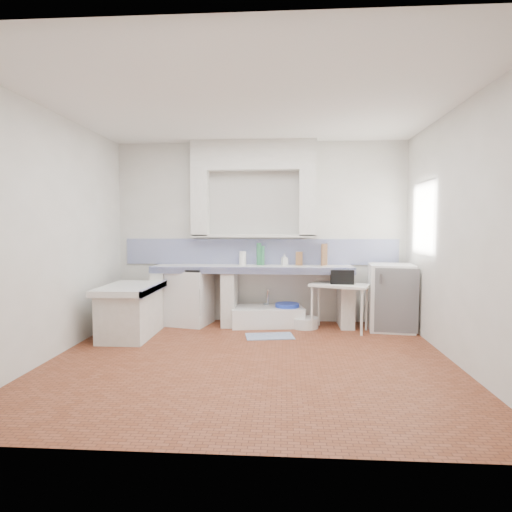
# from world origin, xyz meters

# --- Properties ---
(floor) EXTENTS (4.50, 4.50, 0.00)m
(floor) POSITION_xyz_m (0.00, 0.00, 0.00)
(floor) COLOR brown
(floor) RESTS_ON ground
(ceiling) EXTENTS (4.50, 4.50, 0.00)m
(ceiling) POSITION_xyz_m (0.00, 0.00, 2.80)
(ceiling) COLOR white
(ceiling) RESTS_ON ground
(wall_back) EXTENTS (4.50, 0.00, 4.50)m
(wall_back) POSITION_xyz_m (0.00, 2.00, 1.40)
(wall_back) COLOR silver
(wall_back) RESTS_ON ground
(wall_front) EXTENTS (4.50, 0.00, 4.50)m
(wall_front) POSITION_xyz_m (0.00, -2.00, 1.40)
(wall_front) COLOR silver
(wall_front) RESTS_ON ground
(wall_left) EXTENTS (0.00, 4.50, 4.50)m
(wall_left) POSITION_xyz_m (-2.25, 0.00, 1.40)
(wall_left) COLOR silver
(wall_left) RESTS_ON ground
(wall_right) EXTENTS (0.00, 4.50, 4.50)m
(wall_right) POSITION_xyz_m (2.25, 0.00, 1.40)
(wall_right) COLOR silver
(wall_right) RESTS_ON ground
(alcove_mass) EXTENTS (1.90, 0.25, 0.45)m
(alcove_mass) POSITION_xyz_m (-0.10, 1.88, 2.58)
(alcove_mass) COLOR silver
(alcove_mass) RESTS_ON ground
(window_frame) EXTENTS (0.35, 0.86, 1.06)m
(window_frame) POSITION_xyz_m (2.42, 1.20, 1.60)
(window_frame) COLOR #351F10
(window_frame) RESTS_ON ground
(lace_valance) EXTENTS (0.01, 0.84, 0.24)m
(lace_valance) POSITION_xyz_m (2.28, 1.20, 1.98)
(lace_valance) COLOR white
(lace_valance) RESTS_ON ground
(counter_slab) EXTENTS (3.00, 0.60, 0.08)m
(counter_slab) POSITION_xyz_m (-0.10, 1.70, 0.86)
(counter_slab) COLOR white
(counter_slab) RESTS_ON ground
(counter_lip) EXTENTS (3.00, 0.04, 0.10)m
(counter_lip) POSITION_xyz_m (-0.10, 1.42, 0.86)
(counter_lip) COLOR navy
(counter_lip) RESTS_ON ground
(counter_pier_left) EXTENTS (0.20, 0.55, 0.82)m
(counter_pier_left) POSITION_xyz_m (-1.50, 1.70, 0.41)
(counter_pier_left) COLOR silver
(counter_pier_left) RESTS_ON ground
(counter_pier_mid) EXTENTS (0.20, 0.55, 0.82)m
(counter_pier_mid) POSITION_xyz_m (-0.45, 1.70, 0.41)
(counter_pier_mid) COLOR silver
(counter_pier_mid) RESTS_ON ground
(counter_pier_right) EXTENTS (0.20, 0.55, 0.82)m
(counter_pier_right) POSITION_xyz_m (1.30, 1.70, 0.41)
(counter_pier_right) COLOR silver
(counter_pier_right) RESTS_ON ground
(peninsula_top) EXTENTS (0.70, 1.10, 0.08)m
(peninsula_top) POSITION_xyz_m (-1.70, 0.90, 0.66)
(peninsula_top) COLOR white
(peninsula_top) RESTS_ON ground
(peninsula_base) EXTENTS (0.60, 1.00, 0.62)m
(peninsula_base) POSITION_xyz_m (-1.70, 0.90, 0.31)
(peninsula_base) COLOR silver
(peninsula_base) RESTS_ON ground
(peninsula_lip) EXTENTS (0.04, 1.10, 0.10)m
(peninsula_lip) POSITION_xyz_m (-1.37, 0.90, 0.66)
(peninsula_lip) COLOR navy
(peninsula_lip) RESTS_ON ground
(backsplash) EXTENTS (4.27, 0.03, 0.40)m
(backsplash) POSITION_xyz_m (0.00, 1.99, 1.10)
(backsplash) COLOR navy
(backsplash) RESTS_ON ground
(stove) EXTENTS (0.70, 0.69, 0.83)m
(stove) POSITION_xyz_m (-1.06, 1.68, 0.42)
(stove) COLOR white
(stove) RESTS_ON ground
(sink) EXTENTS (1.14, 0.72, 0.26)m
(sink) POSITION_xyz_m (0.12, 1.68, 0.13)
(sink) COLOR white
(sink) RESTS_ON ground
(side_table) EXTENTS (0.91, 0.71, 0.04)m
(side_table) POSITION_xyz_m (1.17, 1.44, 0.34)
(side_table) COLOR white
(side_table) RESTS_ON ground
(fridge) EXTENTS (0.69, 0.69, 0.95)m
(fridge) POSITION_xyz_m (1.92, 1.54, 0.48)
(fridge) COLOR white
(fridge) RESTS_ON ground
(bucket_red) EXTENTS (0.31, 0.31, 0.25)m
(bucket_red) POSITION_xyz_m (-0.10, 1.74, 0.13)
(bucket_red) COLOR red
(bucket_red) RESTS_ON ground
(bucket_orange) EXTENTS (0.35, 0.35, 0.24)m
(bucket_orange) POSITION_xyz_m (0.18, 1.64, 0.12)
(bucket_orange) COLOR red
(bucket_orange) RESTS_ON ground
(bucket_blue) EXTENTS (0.38, 0.38, 0.34)m
(bucket_blue) POSITION_xyz_m (0.43, 1.67, 0.17)
(bucket_blue) COLOR blue
(bucket_blue) RESTS_ON ground
(basin_white) EXTENTS (0.47, 0.47, 0.15)m
(basin_white) POSITION_xyz_m (0.69, 1.56, 0.08)
(basin_white) COLOR white
(basin_white) RESTS_ON ground
(water_bottle_a) EXTENTS (0.11, 0.11, 0.31)m
(water_bottle_a) POSITION_xyz_m (0.10, 1.85, 0.15)
(water_bottle_a) COLOR silver
(water_bottle_a) RESTS_ON ground
(water_bottle_b) EXTENTS (0.08, 0.08, 0.28)m
(water_bottle_b) POSITION_xyz_m (0.22, 1.85, 0.14)
(water_bottle_b) COLOR silver
(water_bottle_b) RESTS_ON ground
(black_bag) EXTENTS (0.34, 0.21, 0.21)m
(black_bag) POSITION_xyz_m (1.21, 1.46, 0.78)
(black_bag) COLOR black
(black_bag) RESTS_ON side_table
(green_bottle_a) EXTENTS (0.09, 0.09, 0.34)m
(green_bottle_a) POSITION_xyz_m (-0.01, 1.85, 1.07)
(green_bottle_a) COLOR #30774C
(green_bottle_a) RESTS_ON counter_slab
(green_bottle_b) EXTENTS (0.08, 0.08, 0.30)m
(green_bottle_b) POSITION_xyz_m (0.04, 1.85, 1.05)
(green_bottle_b) COLOR #30774C
(green_bottle_b) RESTS_ON counter_slab
(knife_block) EXTENTS (0.10, 0.08, 0.21)m
(knife_block) POSITION_xyz_m (0.60, 1.85, 1.00)
(knife_block) COLOR #96633C
(knife_block) RESTS_ON counter_slab
(cutting_board) EXTENTS (0.12, 0.23, 0.33)m
(cutting_board) POSITION_xyz_m (0.99, 1.85, 1.07)
(cutting_board) COLOR #96633C
(cutting_board) RESTS_ON counter_slab
(paper_towel) EXTENTS (0.12, 0.12, 0.21)m
(paper_towel) POSITION_xyz_m (-0.26, 1.85, 1.01)
(paper_towel) COLOR white
(paper_towel) RESTS_ON counter_slab
(soap_bottle) EXTENTS (0.11, 0.11, 0.18)m
(soap_bottle) POSITION_xyz_m (0.38, 1.85, 0.99)
(soap_bottle) COLOR white
(soap_bottle) RESTS_ON counter_slab
(rug) EXTENTS (0.69, 0.47, 0.01)m
(rug) POSITION_xyz_m (0.18, 1.02, 0.01)
(rug) COLOR #2D4F8B
(rug) RESTS_ON ground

